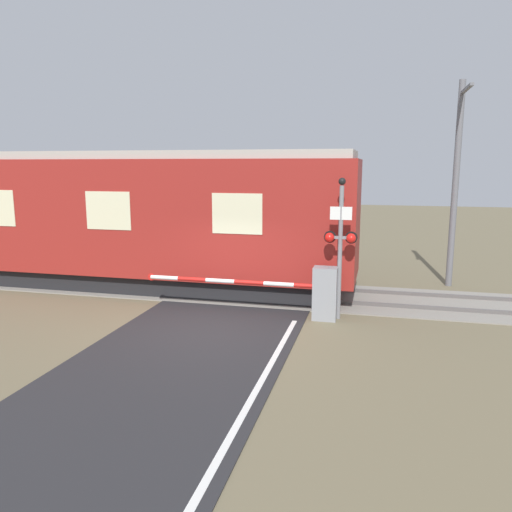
# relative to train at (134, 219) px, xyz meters

# --- Properties ---
(ground_plane) EXTENTS (80.00, 80.00, 0.00)m
(ground_plane) POSITION_rel_train_xyz_m (3.78, -3.55, -2.19)
(ground_plane) COLOR #6B6047
(track_bed) EXTENTS (36.00, 3.20, 0.13)m
(track_bed) POSITION_rel_train_xyz_m (3.78, 0.00, -2.17)
(track_bed) COLOR gray
(track_bed) RESTS_ON ground_plane
(train) EXTENTS (14.08, 3.04, 4.29)m
(train) POSITION_rel_train_xyz_m (0.00, 0.00, 0.00)
(train) COLOR black
(train) RESTS_ON ground_plane
(crossing_barrier) EXTENTS (5.16, 0.44, 1.36)m
(crossing_barrier) POSITION_rel_train_xyz_m (6.03, -2.18, -1.49)
(crossing_barrier) COLOR gray
(crossing_barrier) RESTS_ON ground_plane
(signal_post) EXTENTS (0.83, 0.26, 3.57)m
(signal_post) POSITION_rel_train_xyz_m (6.69, -2.03, -0.16)
(signal_post) COLOR gray
(signal_post) RESTS_ON ground_plane
(catenary_pole) EXTENTS (0.20, 1.90, 6.44)m
(catenary_pole) POSITION_rel_train_xyz_m (9.90, 2.38, 1.18)
(catenary_pole) COLOR slate
(catenary_pole) RESTS_ON ground_plane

